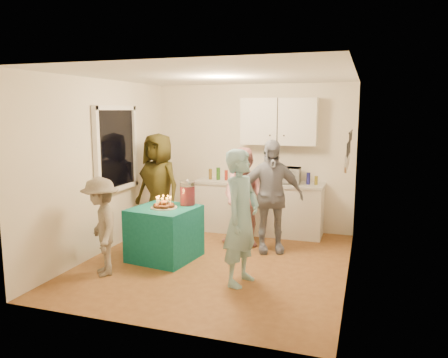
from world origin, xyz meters
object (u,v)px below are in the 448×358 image
(microwave, at_px, (286,175))
(woman_back_left, at_px, (159,186))
(party_table, at_px, (165,233))
(woman_back_right, at_px, (270,196))
(counter, at_px, (259,209))
(child_near_left, at_px, (101,227))
(punch_jar, at_px, (188,194))
(man_birthday, at_px, (241,218))
(woman_back_center, at_px, (245,197))

(microwave, distance_m, woman_back_left, 2.16)
(party_table, relative_size, woman_back_right, 0.50)
(counter, distance_m, child_near_left, 2.99)
(punch_jar, xyz_separation_m, woman_back_right, (1.12, 0.55, -0.07))
(party_table, height_order, man_birthday, man_birthday)
(woman_back_right, height_order, child_near_left, woman_back_right)
(woman_back_center, bearing_deg, microwave, 64.76)
(microwave, bearing_deg, woman_back_left, -160.29)
(woman_back_left, bearing_deg, microwave, 39.11)
(woman_back_right, bearing_deg, punch_jar, -174.70)
(microwave, height_order, woman_back_right, woman_back_right)
(punch_jar, height_order, woman_back_right, woman_back_right)
(microwave, relative_size, woman_back_right, 0.29)
(woman_back_center, bearing_deg, party_table, -127.85)
(woman_back_left, relative_size, woman_back_right, 1.03)
(microwave, distance_m, party_table, 2.38)
(counter, relative_size, child_near_left, 1.70)
(microwave, relative_size, man_birthday, 0.29)
(man_birthday, bearing_deg, woman_back_left, 63.59)
(woman_back_left, bearing_deg, counter, 44.95)
(party_table, height_order, punch_jar, punch_jar)
(punch_jar, height_order, child_near_left, child_near_left)
(microwave, height_order, punch_jar, microwave)
(counter, height_order, woman_back_right, woman_back_right)
(microwave, relative_size, woman_back_center, 0.31)
(woman_back_right, bearing_deg, child_near_left, -159.67)
(man_birthday, relative_size, child_near_left, 1.30)
(man_birthday, bearing_deg, woman_back_right, 9.21)
(woman_back_left, distance_m, woman_back_center, 1.50)
(counter, distance_m, woman_back_right, 1.13)
(woman_back_center, xyz_separation_m, woman_back_right, (0.44, -0.15, 0.07))
(party_table, height_order, child_near_left, child_near_left)
(counter, bearing_deg, party_table, -118.52)
(man_birthday, bearing_deg, party_table, 79.97)
(party_table, distance_m, punch_jar, 0.66)
(counter, relative_size, party_table, 2.59)
(woman_back_center, bearing_deg, punch_jar, -128.02)
(microwave, height_order, party_table, microwave)
(microwave, relative_size, woman_back_left, 0.28)
(party_table, bearing_deg, man_birthday, -22.01)
(counter, xyz_separation_m, child_near_left, (-1.47, -2.60, 0.22))
(party_table, height_order, woman_back_left, woman_back_left)
(punch_jar, xyz_separation_m, child_near_left, (-0.76, -1.09, -0.28))
(microwave, relative_size, party_table, 0.58)
(party_table, xyz_separation_m, woman_back_right, (1.37, 0.81, 0.48))
(microwave, xyz_separation_m, man_birthday, (-0.12, -2.31, -0.20))
(punch_jar, relative_size, man_birthday, 0.20)
(party_table, xyz_separation_m, child_near_left, (-0.50, -0.82, 0.27))
(counter, distance_m, punch_jar, 1.74)
(woman_back_right, bearing_deg, microwave, 65.98)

